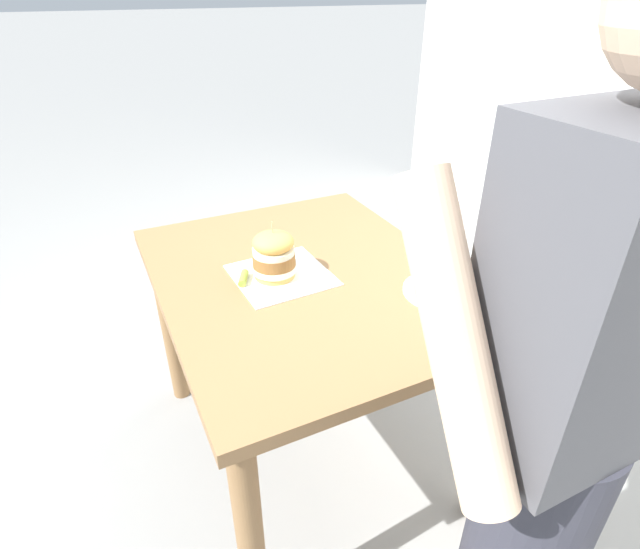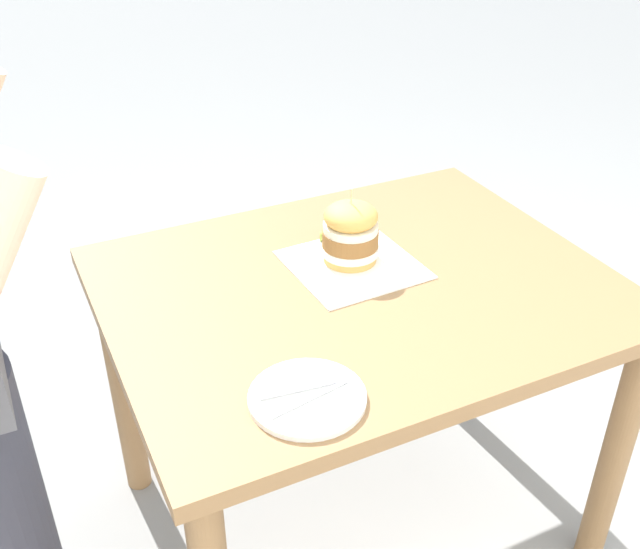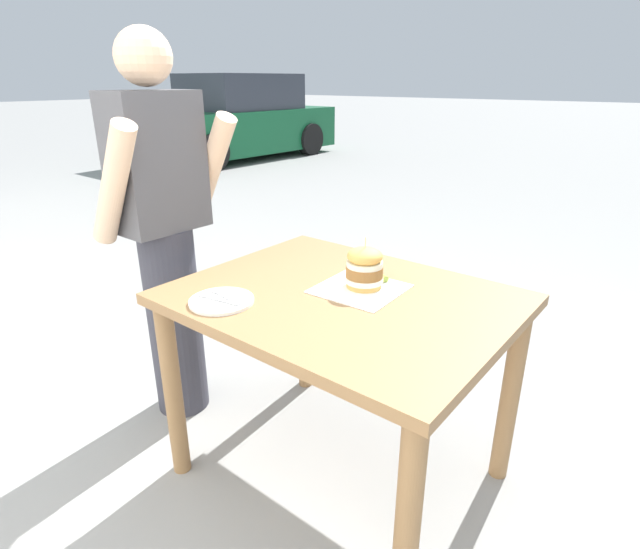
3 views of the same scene
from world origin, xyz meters
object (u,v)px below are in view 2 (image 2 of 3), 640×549
at_px(patio_table, 358,327).
at_px(pickle_spear, 334,236).
at_px(sandwich, 350,232).
at_px(side_plate_with_forks, 307,397).

height_order(patio_table, pickle_spear, pickle_spear).
bearing_deg(sandwich, pickle_spear, -4.84).
xyz_separation_m(patio_table, side_plate_with_forks, (-0.31, 0.28, 0.13)).
xyz_separation_m(pickle_spear, side_plate_with_forks, (-0.51, 0.31, -0.01)).
bearing_deg(side_plate_with_forks, patio_table, -41.47).
xyz_separation_m(patio_table, sandwich, (0.10, -0.03, 0.20)).
height_order(sandwich, side_plate_with_forks, sandwich).
relative_size(sandwich, pickle_spear, 2.55).
bearing_deg(patio_table, side_plate_with_forks, 138.53).
relative_size(patio_table, side_plate_with_forks, 5.21).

